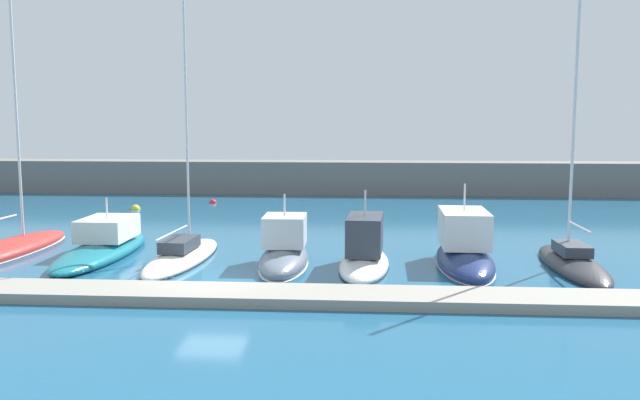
{
  "coord_description": "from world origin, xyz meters",
  "views": [
    {
      "loc": [
        5.82,
        -23.67,
        6.17
      ],
      "look_at": [
        3.93,
        3.04,
        2.86
      ],
      "focal_mm": 36.24,
      "sensor_mm": 36.0,
      "label": 1
    }
  ],
  "objects_px": {
    "sailboat_ivory_fourth": "(182,256)",
    "sailboat_charcoal_eighth": "(572,262)",
    "motorboat_white_sixth": "(365,254)",
    "mooring_buoy_red": "(213,203)",
    "motorboat_slate_fifth": "(284,252)",
    "sailboat_red_second": "(9,248)",
    "mooring_buoy_yellow": "(136,209)",
    "motorboat_teal_third": "(104,245)",
    "motorboat_navy_seventh": "(464,250)"
  },
  "relations": [
    {
      "from": "mooring_buoy_yellow",
      "to": "sailboat_charcoal_eighth",
      "type": "bearing_deg",
      "value": -33.52
    },
    {
      "from": "motorboat_slate_fifth",
      "to": "sailboat_ivory_fourth",
      "type": "bearing_deg",
      "value": 81.93
    },
    {
      "from": "motorboat_teal_third",
      "to": "motorboat_slate_fifth",
      "type": "bearing_deg",
      "value": -99.94
    },
    {
      "from": "sailboat_ivory_fourth",
      "to": "motorboat_slate_fifth",
      "type": "bearing_deg",
      "value": -93.49
    },
    {
      "from": "motorboat_teal_third",
      "to": "mooring_buoy_yellow",
      "type": "bearing_deg",
      "value": 14.44
    },
    {
      "from": "sailboat_ivory_fourth",
      "to": "mooring_buoy_yellow",
      "type": "relative_size",
      "value": 20.65
    },
    {
      "from": "motorboat_white_sixth",
      "to": "sailboat_ivory_fourth",
      "type": "bearing_deg",
      "value": 88.7
    },
    {
      "from": "motorboat_white_sixth",
      "to": "motorboat_teal_third",
      "type": "bearing_deg",
      "value": 86.06
    },
    {
      "from": "sailboat_red_second",
      "to": "motorboat_white_sixth",
      "type": "height_order",
      "value": "sailboat_red_second"
    },
    {
      "from": "motorboat_navy_seventh",
      "to": "sailboat_charcoal_eighth",
      "type": "distance_m",
      "value": 4.48
    },
    {
      "from": "mooring_buoy_red",
      "to": "motorboat_white_sixth",
      "type": "bearing_deg",
      "value": -61.05
    },
    {
      "from": "motorboat_slate_fifth",
      "to": "mooring_buoy_red",
      "type": "height_order",
      "value": "motorboat_slate_fifth"
    },
    {
      "from": "sailboat_red_second",
      "to": "motorboat_slate_fifth",
      "type": "bearing_deg",
      "value": -94.12
    },
    {
      "from": "motorboat_slate_fifth",
      "to": "sailboat_charcoal_eighth",
      "type": "xyz_separation_m",
      "value": [
        12.14,
        0.29,
        -0.29
      ]
    },
    {
      "from": "motorboat_white_sixth",
      "to": "mooring_buoy_red",
      "type": "height_order",
      "value": "motorboat_white_sixth"
    },
    {
      "from": "motorboat_teal_third",
      "to": "sailboat_ivory_fourth",
      "type": "relative_size",
      "value": 0.69
    },
    {
      "from": "sailboat_charcoal_eighth",
      "to": "mooring_buoy_red",
      "type": "bearing_deg",
      "value": 45.58
    },
    {
      "from": "sailboat_red_second",
      "to": "sailboat_ivory_fourth",
      "type": "relative_size",
      "value": 1.19
    },
    {
      "from": "sailboat_red_second",
      "to": "motorboat_slate_fifth",
      "type": "distance_m",
      "value": 13.26
    },
    {
      "from": "sailboat_red_second",
      "to": "sailboat_ivory_fourth",
      "type": "height_order",
      "value": "sailboat_red_second"
    },
    {
      "from": "sailboat_charcoal_eighth",
      "to": "mooring_buoy_red",
      "type": "xyz_separation_m",
      "value": [
        -20.14,
        20.21,
        -0.26
      ]
    },
    {
      "from": "motorboat_slate_fifth",
      "to": "mooring_buoy_yellow",
      "type": "bearing_deg",
      "value": 35.65
    },
    {
      "from": "sailboat_red_second",
      "to": "motorboat_slate_fifth",
      "type": "relative_size",
      "value": 2.64
    },
    {
      "from": "sailboat_charcoal_eighth",
      "to": "motorboat_white_sixth",
      "type": "bearing_deg",
      "value": 93.61
    },
    {
      "from": "motorboat_teal_third",
      "to": "mooring_buoy_yellow",
      "type": "xyz_separation_m",
      "value": [
        -4.02,
        15.22,
        -0.46
      ]
    },
    {
      "from": "motorboat_slate_fifth",
      "to": "mooring_buoy_red",
      "type": "relative_size",
      "value": 10.98
    },
    {
      "from": "sailboat_ivory_fourth",
      "to": "sailboat_charcoal_eighth",
      "type": "distance_m",
      "value": 16.75
    },
    {
      "from": "motorboat_teal_third",
      "to": "mooring_buoy_red",
      "type": "height_order",
      "value": "motorboat_teal_third"
    },
    {
      "from": "motorboat_navy_seventh",
      "to": "motorboat_slate_fifth",
      "type": "bearing_deg",
      "value": 96.08
    },
    {
      "from": "sailboat_ivory_fourth",
      "to": "sailboat_charcoal_eighth",
      "type": "relative_size",
      "value": 1.07
    },
    {
      "from": "motorboat_white_sixth",
      "to": "motorboat_slate_fifth",
      "type": "bearing_deg",
      "value": 91.02
    },
    {
      "from": "sailboat_ivory_fourth",
      "to": "motorboat_white_sixth",
      "type": "distance_m",
      "value": 8.07
    },
    {
      "from": "motorboat_slate_fifth",
      "to": "sailboat_charcoal_eighth",
      "type": "height_order",
      "value": "sailboat_charcoal_eighth"
    },
    {
      "from": "sailboat_ivory_fourth",
      "to": "mooring_buoy_red",
      "type": "bearing_deg",
      "value": 12.83
    },
    {
      "from": "motorboat_navy_seventh",
      "to": "motorboat_teal_third",
      "type": "bearing_deg",
      "value": 88.53
    },
    {
      "from": "motorboat_white_sixth",
      "to": "mooring_buoy_yellow",
      "type": "xyz_separation_m",
      "value": [
        -16.0,
        16.81,
        -0.57
      ]
    },
    {
      "from": "sailboat_red_second",
      "to": "motorboat_teal_third",
      "type": "distance_m",
      "value": 4.62
    },
    {
      "from": "motorboat_teal_third",
      "to": "sailboat_ivory_fourth",
      "type": "height_order",
      "value": "sailboat_ivory_fourth"
    },
    {
      "from": "sailboat_red_second",
      "to": "sailboat_charcoal_eighth",
      "type": "height_order",
      "value": "sailboat_red_second"
    },
    {
      "from": "motorboat_teal_third",
      "to": "mooring_buoy_red",
      "type": "distance_m",
      "value": 19.07
    },
    {
      "from": "motorboat_white_sixth",
      "to": "mooring_buoy_yellow",
      "type": "distance_m",
      "value": 23.21
    },
    {
      "from": "motorboat_slate_fifth",
      "to": "motorboat_white_sixth",
      "type": "relative_size",
      "value": 0.96
    },
    {
      "from": "motorboat_teal_third",
      "to": "sailboat_ivory_fourth",
      "type": "xyz_separation_m",
      "value": [
        3.93,
        -0.9,
        -0.24
      ]
    },
    {
      "from": "sailboat_red_second",
      "to": "sailboat_ivory_fourth",
      "type": "distance_m",
      "value": 8.61
    },
    {
      "from": "motorboat_white_sixth",
      "to": "motorboat_navy_seventh",
      "type": "distance_m",
      "value": 4.34
    },
    {
      "from": "motorboat_navy_seventh",
      "to": "mooring_buoy_yellow",
      "type": "distance_m",
      "value": 25.84
    },
    {
      "from": "sailboat_red_second",
      "to": "mooring_buoy_red",
      "type": "distance_m",
      "value": 19.61
    },
    {
      "from": "sailboat_red_second",
      "to": "motorboat_navy_seventh",
      "type": "distance_m",
      "value": 20.88
    },
    {
      "from": "motorboat_white_sixth",
      "to": "mooring_buoy_red",
      "type": "xyz_separation_m",
      "value": [
        -11.43,
        20.66,
        -0.57
      ]
    },
    {
      "from": "sailboat_ivory_fourth",
      "to": "mooring_buoy_red",
      "type": "xyz_separation_m",
      "value": [
        -3.39,
        19.96,
        -0.23
      ]
    }
  ]
}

